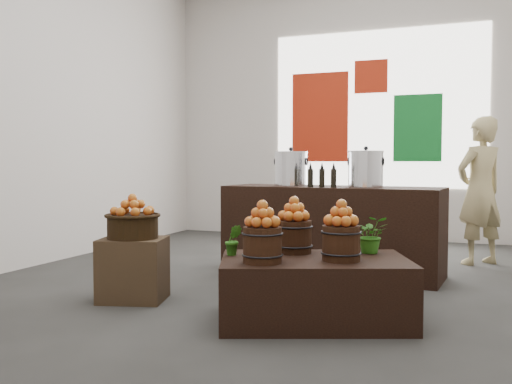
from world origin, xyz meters
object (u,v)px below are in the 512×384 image
at_px(wicker_basket, 133,227).
at_px(stock_pot_left, 291,170).
at_px(shopper, 480,191).
at_px(counter, 331,230).
at_px(stock_pot_center, 366,170).
at_px(display_table, 315,290).
at_px(crate, 133,269).

xyz_separation_m(wicker_basket, stock_pot_left, (0.86, 1.78, 0.47)).
xyz_separation_m(stock_pot_left, shopper, (1.94, 1.15, -0.25)).
height_order(counter, stock_pot_center, stock_pot_center).
bearing_deg(wicker_basket, stock_pot_left, 64.11).
distance_m(counter, shopper, 1.93).
relative_size(stock_pot_center, shopper, 0.21).
relative_size(counter, stock_pot_left, 6.47).
bearing_deg(display_table, crate, 156.37).
distance_m(crate, stock_pot_center, 2.54).
relative_size(stock_pot_left, stock_pot_center, 1.00).
bearing_deg(shopper, crate, 3.43).
bearing_deg(stock_pot_left, wicker_basket, -115.89).
height_order(display_table, stock_pot_center, stock_pot_center).
relative_size(display_table, stock_pot_center, 3.91).
bearing_deg(shopper, counter, -3.96).
distance_m(wicker_basket, shopper, 4.05).
xyz_separation_m(stock_pot_center, shopper, (1.11, 1.22, -0.25)).
bearing_deg(shopper, stock_pot_left, -12.18).
bearing_deg(display_table, wicker_basket, 156.37).
xyz_separation_m(display_table, stock_pot_left, (-0.77, 1.86, 0.87)).
xyz_separation_m(crate, stock_pot_left, (0.86, 1.78, 0.84)).
xyz_separation_m(counter, shopper, (1.47, 1.19, 0.39)).
distance_m(stock_pot_left, stock_pot_center, 0.83).
distance_m(display_table, counter, 1.86).
height_order(wicker_basket, shopper, shopper).
xyz_separation_m(counter, stock_pot_left, (-0.46, 0.04, 0.64)).
xyz_separation_m(wicker_basket, counter, (1.33, 1.74, -0.17)).
xyz_separation_m(display_table, shopper, (1.17, 3.00, 0.62)).
distance_m(wicker_basket, display_table, 1.68).
bearing_deg(crate, stock_pot_center, 45.31).
relative_size(crate, shopper, 0.31).
height_order(counter, shopper, shopper).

